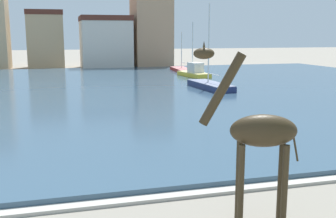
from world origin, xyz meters
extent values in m
cube|color=#334C60|center=(0.00, 35.56, 0.15)|extent=(76.30, 51.60, 0.31)
cube|color=#ADA89E|center=(0.00, 9.51, 0.06)|extent=(76.30, 0.50, 0.12)
cylinder|color=#382B19|center=(1.14, 7.02, 1.20)|extent=(0.17, 0.17, 2.39)
cylinder|color=#382B19|center=(1.28, 7.45, 1.20)|extent=(0.17, 0.17, 2.39)
cylinder|color=#382B19|center=(2.29, 6.67, 1.20)|extent=(0.17, 0.17, 2.39)
cylinder|color=#382B19|center=(2.43, 7.10, 1.20)|extent=(0.17, 0.17, 2.39)
ellipsoid|color=#382B19|center=(1.79, 7.06, 2.73)|extent=(1.97, 1.21, 0.91)
cylinder|color=#382B19|center=(0.68, 7.40, 3.88)|extent=(1.27, 0.62, 2.04)
ellipsoid|color=#382B19|center=(0.19, 7.55, 4.83)|extent=(0.63, 0.46, 0.30)
cone|color=#382B19|center=(0.17, 7.48, 5.07)|extent=(0.07, 0.07, 0.17)
cone|color=#382B19|center=(0.21, 7.62, 5.07)|extent=(0.07, 0.07, 0.17)
cylinder|color=#382B19|center=(2.62, 6.80, 2.35)|extent=(0.26, 0.13, 0.97)
cube|color=red|center=(13.21, 51.36, 0.34)|extent=(2.48, 7.45, 0.68)
ellipsoid|color=red|center=(13.44, 54.84, 0.34)|extent=(1.97, 2.68, 0.64)
cube|color=#C7716E|center=(13.21, 51.36, 0.71)|extent=(2.43, 7.30, 0.06)
cylinder|color=silver|center=(13.25, 51.91, 3.18)|extent=(0.12, 0.12, 5.01)
cylinder|color=silver|center=(13.16, 50.63, 1.58)|extent=(0.25, 2.57, 0.08)
cube|color=navy|center=(10.24, 32.92, 0.41)|extent=(2.42, 6.85, 0.83)
ellipsoid|color=navy|center=(10.03, 36.11, 0.41)|extent=(1.93, 2.47, 0.79)
cube|color=slate|center=(10.24, 32.92, 0.86)|extent=(2.38, 6.71, 0.06)
cylinder|color=silver|center=(10.21, 33.42, 4.52)|extent=(0.12, 0.12, 7.38)
cylinder|color=silver|center=(10.29, 32.25, 1.73)|extent=(0.24, 2.35, 0.08)
cube|color=gold|center=(12.42, 44.12, 0.39)|extent=(2.80, 5.58, 0.77)
ellipsoid|color=gold|center=(11.99, 46.61, 0.39)|extent=(2.01, 2.13, 0.74)
cube|color=#DFCD77|center=(12.42, 44.12, 0.80)|extent=(2.74, 5.47, 0.06)
cube|color=silver|center=(12.49, 43.72, 1.43)|extent=(1.64, 2.07, 1.20)
cylinder|color=silver|center=(12.35, 44.51, 3.80)|extent=(0.12, 0.12, 6.06)
cylinder|color=silver|center=(12.51, 43.59, 1.67)|extent=(0.40, 1.85, 0.08)
cube|color=tan|center=(-5.19, 67.26, 4.22)|extent=(5.66, 5.29, 8.44)
cube|color=#51281E|center=(-5.19, 67.26, 8.84)|extent=(5.77, 5.39, 0.80)
cube|color=beige|center=(4.11, 63.82, 3.73)|extent=(7.75, 7.99, 7.45)
cube|color=#51281E|center=(4.11, 63.82, 7.85)|extent=(7.91, 8.15, 0.80)
cube|color=tan|center=(11.65, 63.73, 5.56)|extent=(5.98, 6.59, 11.13)
camera|label=1|loc=(-3.61, -2.74, 5.33)|focal=43.52mm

